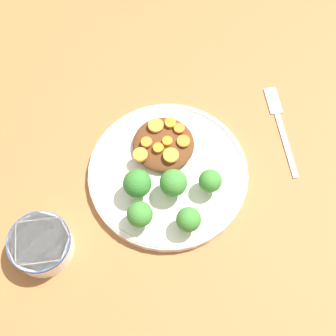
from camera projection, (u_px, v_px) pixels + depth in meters
ground_plane at (168, 176)px, 0.84m from camera, size 4.00×4.00×0.00m
plate at (168, 173)px, 0.83m from camera, size 0.28×0.28×0.02m
dip_bowl at (41, 244)px, 0.76m from camera, size 0.10×0.10×0.05m
stew_mound at (163, 144)px, 0.83m from camera, size 0.11×0.11×0.02m
broccoli_floret_0 at (173, 183)px, 0.77m from camera, size 0.05×0.05×0.06m
broccoli_floret_1 at (210, 181)px, 0.78m from camera, size 0.04×0.04×0.05m
broccoli_floret_2 at (189, 220)px, 0.75m from camera, size 0.04×0.04×0.05m
broccoli_floret_3 at (140, 214)px, 0.75m from camera, size 0.04×0.04×0.06m
broccoli_floret_4 at (137, 184)px, 0.77m from camera, size 0.05×0.05×0.06m
carrot_slice_0 at (158, 148)px, 0.81m from camera, size 0.02×0.02×0.01m
carrot_slice_1 at (173, 156)px, 0.81m from camera, size 0.03×0.03×0.01m
carrot_slice_2 at (156, 126)px, 0.83m from camera, size 0.03×0.03×0.01m
carrot_slice_3 at (147, 142)px, 0.82m from camera, size 0.02×0.02×0.01m
carrot_slice_4 at (182, 129)px, 0.83m from camera, size 0.02×0.02×0.00m
carrot_slice_5 at (170, 123)px, 0.83m from camera, size 0.02×0.02×0.01m
carrot_slice_6 at (167, 141)px, 0.82m from camera, size 0.02×0.02×0.01m
carrot_slice_7 at (183, 141)px, 0.82m from camera, size 0.02×0.02×0.00m
carrot_slice_8 at (140, 155)px, 0.81m from camera, size 0.03×0.03×0.01m
fork at (279, 121)px, 0.88m from camera, size 0.18×0.10×0.01m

